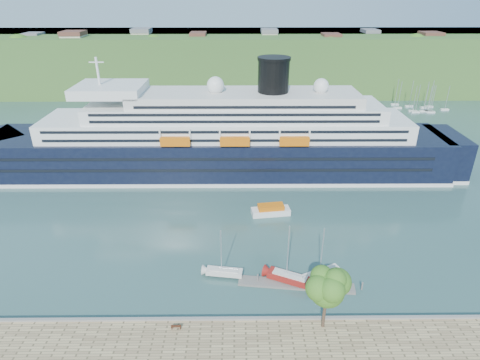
% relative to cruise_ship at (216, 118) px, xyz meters
% --- Properties ---
extents(ground, '(400.00, 400.00, 0.00)m').
position_rel_cruise_ship_xyz_m(ground, '(8.98, -51.00, -14.23)').
color(ground, '#284843').
rests_on(ground, ground).
extents(far_hillside, '(400.00, 50.00, 24.00)m').
position_rel_cruise_ship_xyz_m(far_hillside, '(8.98, 94.00, -2.23)').
color(far_hillside, '#305722').
rests_on(far_hillside, ground).
extents(quay_coping, '(220.00, 0.50, 0.30)m').
position_rel_cruise_ship_xyz_m(quay_coping, '(8.98, -51.20, -13.08)').
color(quay_coping, slate).
rests_on(quay_coping, promenade).
extents(cruise_ship, '(126.78, 18.87, 28.46)m').
position_rel_cruise_ship_xyz_m(cruise_ship, '(0.00, 0.00, 0.00)').
color(cruise_ship, black).
rests_on(cruise_ship, ground).
extents(park_bench, '(1.42, 0.63, 0.90)m').
position_rel_cruise_ship_xyz_m(park_bench, '(-3.45, -52.75, -12.78)').
color(park_bench, '#452313').
rests_on(park_bench, promenade).
extents(promenade_tree, '(6.24, 6.24, 10.33)m').
position_rel_cruise_ship_xyz_m(promenade_tree, '(16.44, -52.50, -8.06)').
color(promenade_tree, '#355F19').
rests_on(promenade_tree, promenade).
extents(floating_pontoon, '(18.36, 4.47, 0.40)m').
position_rel_cruise_ship_xyz_m(floating_pontoon, '(14.12, -43.18, -14.03)').
color(floating_pontoon, gray).
rests_on(floating_pontoon, ground).
extents(sailboat_white_near, '(6.71, 2.74, 8.42)m').
position_rel_cruise_ship_xyz_m(sailboat_white_near, '(2.74, -40.75, -10.02)').
color(sailboat_white_near, silver).
rests_on(sailboat_white_near, ground).
extents(sailboat_red, '(7.99, 5.29, 10.09)m').
position_rel_cruise_ship_xyz_m(sailboat_red, '(13.15, -42.52, -9.18)').
color(sailboat_red, maroon).
rests_on(sailboat_red, ground).
extents(sailboat_white_far, '(7.41, 4.95, 9.36)m').
position_rel_cruise_ship_xyz_m(sailboat_white_far, '(18.49, -41.59, -9.55)').
color(sailboat_white_far, silver).
rests_on(sailboat_white_far, ground).
extents(tender_launch, '(8.30, 3.81, 2.21)m').
position_rel_cruise_ship_xyz_m(tender_launch, '(11.83, -21.14, -13.12)').
color(tender_launch, '#D1620C').
rests_on(tender_launch, ground).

